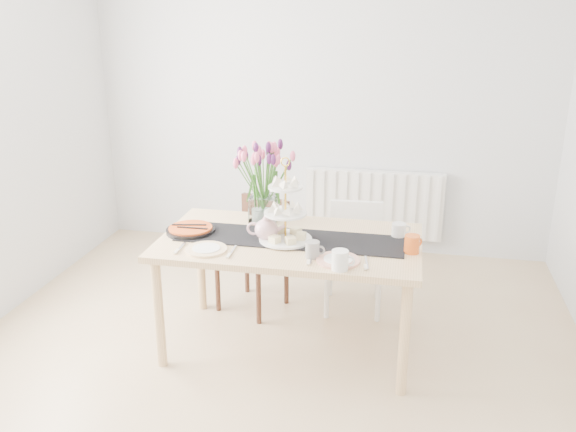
% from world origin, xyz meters
% --- Properties ---
extents(room_shell, '(4.50, 4.50, 4.50)m').
position_xyz_m(room_shell, '(0.00, 0.00, 1.30)').
color(room_shell, tan).
rests_on(room_shell, ground).
extents(radiator, '(1.20, 0.08, 0.60)m').
position_xyz_m(radiator, '(0.50, 2.19, 0.45)').
color(radiator, white).
rests_on(radiator, room_shell).
extents(dining_table, '(1.60, 0.90, 0.75)m').
position_xyz_m(dining_table, '(0.09, 0.47, 0.67)').
color(dining_table, tan).
rests_on(dining_table, ground).
extents(chair_brown, '(0.51, 0.51, 0.80)m').
position_xyz_m(chair_brown, '(-0.26, 1.01, 0.46)').
color(chair_brown, '#371D14').
rests_on(chair_brown, ground).
extents(chair_white, '(0.42, 0.42, 0.77)m').
position_xyz_m(chair_white, '(0.44, 1.15, 0.44)').
color(chair_white, white).
rests_on(chair_white, ground).
extents(table_runner, '(1.40, 0.35, 0.01)m').
position_xyz_m(table_runner, '(0.09, 0.47, 0.75)').
color(table_runner, black).
rests_on(table_runner, dining_table).
extents(tulip_vase, '(0.64, 0.64, 0.55)m').
position_xyz_m(tulip_vase, '(-0.14, 0.76, 1.10)').
color(tulip_vase, silver).
rests_on(tulip_vase, dining_table).
extents(cake_stand, '(0.32, 0.32, 0.48)m').
position_xyz_m(cake_stand, '(0.07, 0.43, 0.89)').
color(cake_stand, gold).
rests_on(cake_stand, dining_table).
extents(teapot, '(0.24, 0.20, 0.15)m').
position_xyz_m(teapot, '(-0.04, 0.42, 0.82)').
color(teapot, silver).
rests_on(teapot, dining_table).
extents(cream_jug, '(0.11, 0.11, 0.09)m').
position_xyz_m(cream_jug, '(0.75, 0.64, 0.79)').
color(cream_jug, silver).
rests_on(cream_jug, dining_table).
extents(tart_tin, '(0.31, 0.31, 0.04)m').
position_xyz_m(tart_tin, '(-0.55, 0.45, 0.77)').
color(tart_tin, black).
rests_on(tart_tin, dining_table).
extents(mug_grey, '(0.08, 0.08, 0.10)m').
position_xyz_m(mug_grey, '(0.27, 0.22, 0.80)').
color(mug_grey, gray).
rests_on(mug_grey, dining_table).
extents(mug_white, '(0.10, 0.10, 0.11)m').
position_xyz_m(mug_white, '(0.45, 0.08, 0.81)').
color(mug_white, white).
rests_on(mug_white, dining_table).
extents(mug_orange, '(0.13, 0.13, 0.11)m').
position_xyz_m(mug_orange, '(0.83, 0.40, 0.80)').
color(mug_orange, '#E25919').
rests_on(mug_orange, dining_table).
extents(plate_left, '(0.26, 0.26, 0.01)m').
position_xyz_m(plate_left, '(-0.36, 0.19, 0.76)').
color(plate_left, white).
rests_on(plate_left, dining_table).
extents(plate_right, '(0.28, 0.28, 0.01)m').
position_xyz_m(plate_right, '(0.43, 0.19, 0.76)').
color(plate_right, silver).
rests_on(plate_right, dining_table).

